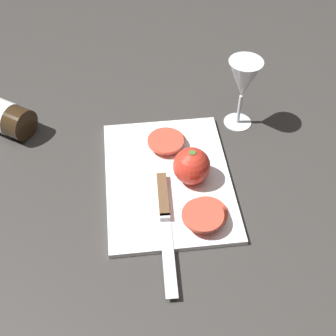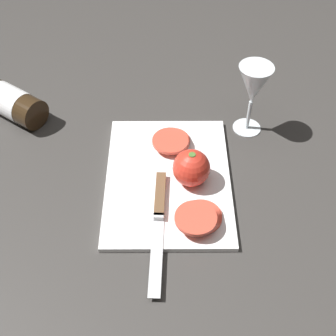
{
  "view_description": "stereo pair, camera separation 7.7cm",
  "coord_description": "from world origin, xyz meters",
  "px_view_note": "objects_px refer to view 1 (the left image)",
  "views": [
    {
      "loc": [
        -0.6,
        0.1,
        0.78
      ],
      "look_at": [
        0.08,
        0.02,
        0.04
      ],
      "focal_mm": 50.0,
      "sensor_mm": 36.0,
      "label": 1
    },
    {
      "loc": [
        -0.6,
        0.02,
        0.78
      ],
      "look_at": [
        0.08,
        0.02,
        0.04
      ],
      "focal_mm": 50.0,
      "sensor_mm": 36.0,
      "label": 2
    }
  ],
  "objects_px": {
    "wine_glass": "(243,81)",
    "knife": "(164,207)",
    "tomato_slice_stack_far": "(205,214)",
    "whole_tomato": "(192,166)",
    "tomato_slice_stack_near": "(166,141)"
  },
  "relations": [
    {
      "from": "tomato_slice_stack_far",
      "to": "wine_glass",
      "type": "bearing_deg",
      "value": -24.63
    },
    {
      "from": "wine_glass",
      "to": "tomato_slice_stack_near",
      "type": "xyz_separation_m",
      "value": [
        -0.07,
        0.19,
        -0.1
      ]
    },
    {
      "from": "tomato_slice_stack_near",
      "to": "tomato_slice_stack_far",
      "type": "relative_size",
      "value": 0.96
    },
    {
      "from": "whole_tomato",
      "to": "tomato_slice_stack_far",
      "type": "bearing_deg",
      "value": -174.32
    },
    {
      "from": "wine_glass",
      "to": "tomato_slice_stack_far",
      "type": "height_order",
      "value": "wine_glass"
    },
    {
      "from": "wine_glass",
      "to": "whole_tomato",
      "type": "bearing_deg",
      "value": 141.37
    },
    {
      "from": "knife",
      "to": "tomato_slice_stack_far",
      "type": "bearing_deg",
      "value": 68.65
    },
    {
      "from": "whole_tomato",
      "to": "knife",
      "type": "xyz_separation_m",
      "value": [
        -0.08,
        0.07,
        -0.03
      ]
    },
    {
      "from": "tomato_slice_stack_near",
      "to": "tomato_slice_stack_far",
      "type": "bearing_deg",
      "value": -166.79
    },
    {
      "from": "whole_tomato",
      "to": "tomato_slice_stack_near",
      "type": "xyz_separation_m",
      "value": [
        0.11,
        0.04,
        -0.03
      ]
    },
    {
      "from": "wine_glass",
      "to": "knife",
      "type": "xyz_separation_m",
      "value": [
        -0.26,
        0.21,
        -0.11
      ]
    },
    {
      "from": "wine_glass",
      "to": "knife",
      "type": "bearing_deg",
      "value": 140.47
    },
    {
      "from": "whole_tomato",
      "to": "knife",
      "type": "relative_size",
      "value": 0.28
    },
    {
      "from": "whole_tomato",
      "to": "tomato_slice_stack_far",
      "type": "relative_size",
      "value": 0.78
    },
    {
      "from": "knife",
      "to": "wine_glass",
      "type": "bearing_deg",
      "value": 142.82
    }
  ]
}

